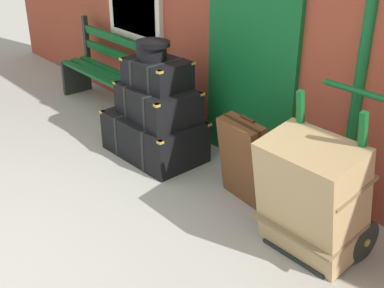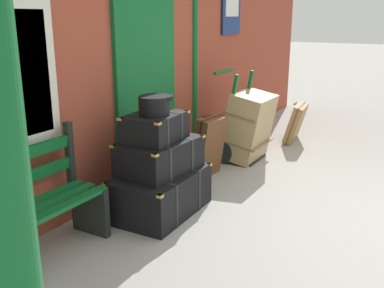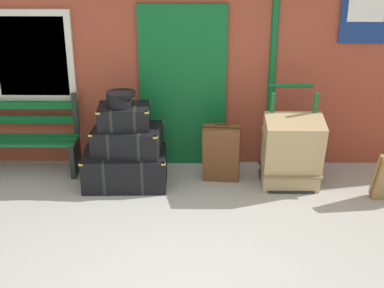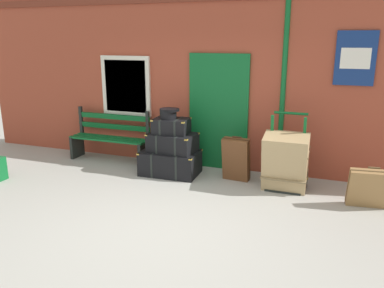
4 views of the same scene
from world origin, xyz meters
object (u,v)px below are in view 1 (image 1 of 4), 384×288
object	(u,v)px
steamer_trunk_top	(157,73)
steamer_trunk_base	(154,136)
platform_bench	(109,73)
porters_trolley	(323,212)
suitcase_cream	(244,160)
steamer_trunk_middle	(158,102)
large_brown_trunk	(312,198)
round_hatbox	(152,49)

from	to	relation	value
steamer_trunk_top	steamer_trunk_base	bearing A→B (deg)	-98.14
platform_bench	porters_trolley	bearing A→B (deg)	-4.51
steamer_trunk_base	suitcase_cream	bearing A→B (deg)	4.35
steamer_trunk_base	steamer_trunk_top	xyz separation A→B (m)	(0.01, 0.05, 0.66)
steamer_trunk_middle	large_brown_trunk	xyz separation A→B (m)	(1.97, -0.11, -0.11)
steamer_trunk_middle	large_brown_trunk	bearing A→B (deg)	-3.22
porters_trolley	steamer_trunk_top	bearing A→B (deg)	-178.96
steamer_trunk_top	round_hatbox	bearing A→B (deg)	-144.05
platform_bench	steamer_trunk_base	size ratio (longest dim) A/B	1.56
round_hatbox	suitcase_cream	world-z (taller)	round_hatbox
platform_bench	steamer_trunk_top	world-z (taller)	platform_bench
porters_trolley	round_hatbox	bearing A→B (deg)	-178.23
platform_bench	large_brown_trunk	xyz separation A→B (m)	(3.45, -0.44, 0.03)
round_hatbox	platform_bench	bearing A→B (deg)	166.64
porters_trolley	suitcase_cream	distance (m)	0.84
steamer_trunk_middle	steamer_trunk_top	xyz separation A→B (m)	(-0.03, 0.03, 0.29)
porters_trolley	suitcase_cream	size ratio (longest dim) A/B	1.56
steamer_trunk_base	steamer_trunk_top	world-z (taller)	steamer_trunk_top
platform_bench	steamer_trunk_top	xyz separation A→B (m)	(1.45, -0.31, 0.43)
suitcase_cream	steamer_trunk_base	bearing A→B (deg)	-175.65
steamer_trunk_middle	round_hatbox	distance (m)	0.53
steamer_trunk_middle	round_hatbox	bearing A→B (deg)	-179.03
steamer_trunk_middle	steamer_trunk_base	bearing A→B (deg)	-143.93
steamer_trunk_middle	round_hatbox	xyz separation A→B (m)	(-0.07, -0.00, 0.52)
suitcase_cream	steamer_trunk_top	bearing A→B (deg)	-178.26
platform_bench	steamer_trunk_middle	distance (m)	1.52
platform_bench	round_hatbox	world-z (taller)	round_hatbox
steamer_trunk_top	suitcase_cream	world-z (taller)	steamer_trunk_top
platform_bench	suitcase_cream	xyz separation A→B (m)	(2.61, -0.27, -0.07)
steamer_trunk_base	porters_trolley	distance (m)	2.01
suitcase_cream	platform_bench	bearing A→B (deg)	174.05
porters_trolley	large_brown_trunk	size ratio (longest dim) A/B	1.28
steamer_trunk_middle	suitcase_cream	bearing A→B (deg)	3.08
steamer_trunk_base	suitcase_cream	size ratio (longest dim) A/B	1.34
steamer_trunk_top	round_hatbox	size ratio (longest dim) A/B	1.84
platform_bench	steamer_trunk_top	size ratio (longest dim) A/B	2.52
steamer_trunk_base	steamer_trunk_middle	world-z (taller)	steamer_trunk_middle
round_hatbox	large_brown_trunk	distance (m)	2.14
steamer_trunk_top	suitcase_cream	xyz separation A→B (m)	(1.17, 0.04, -0.50)
steamer_trunk_base	round_hatbox	xyz separation A→B (m)	(-0.03, 0.03, 0.89)
steamer_trunk_base	suitcase_cream	xyz separation A→B (m)	(1.17, 0.09, 0.16)
porters_trolley	steamer_trunk_base	bearing A→B (deg)	-177.43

